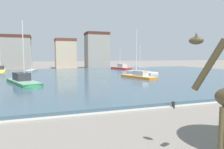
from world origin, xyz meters
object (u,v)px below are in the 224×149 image
at_px(sailboat_green, 24,82).
at_px(sailboat_white, 139,73).
at_px(sailboat_yellow, 1,71).
at_px(sailboat_red, 120,68).
at_px(sailboat_orange, 136,77).
at_px(mooring_bollard, 173,105).
at_px(sailboat_grey, 32,71).

distance_m(sailboat_green, sailboat_white, 22.74).
height_order(sailboat_green, sailboat_yellow, sailboat_yellow).
bearing_deg(sailboat_red, sailboat_orange, -104.45).
bearing_deg(sailboat_green, sailboat_white, 25.44).
relative_size(sailboat_yellow, mooring_bollard, 17.42).
distance_m(sailboat_green, sailboat_red, 32.55).
distance_m(sailboat_yellow, mooring_bollard, 43.39).
height_order(sailboat_yellow, mooring_bollard, sailboat_yellow).
relative_size(sailboat_yellow, sailboat_orange, 1.09).
height_order(sailboat_white, sailboat_grey, sailboat_grey).
bearing_deg(sailboat_green, sailboat_orange, 8.09).
bearing_deg(sailboat_grey, sailboat_orange, -52.04).
bearing_deg(mooring_bollard, sailboat_orange, 73.04).
bearing_deg(mooring_bollard, sailboat_yellow, 114.15).
bearing_deg(sailboat_red, sailboat_green, -132.41).
height_order(sailboat_orange, sailboat_red, sailboat_orange).
distance_m(sailboat_white, sailboat_red, 14.34).
bearing_deg(sailboat_white, sailboat_red, 84.31).
xyz_separation_m(sailboat_yellow, sailboat_orange, (23.03, -22.28, -0.01)).
relative_size(sailboat_green, sailboat_yellow, 1.08).
relative_size(sailboat_green, sailboat_red, 1.27).
distance_m(sailboat_green, sailboat_grey, 23.40).
distance_m(sailboat_green, sailboat_orange, 16.52).
relative_size(sailboat_white, sailboat_orange, 1.01).
xyz_separation_m(sailboat_red, sailboat_grey, (-22.04, -0.63, -0.22)).
xyz_separation_m(sailboat_white, sailboat_grey, (-20.62, 13.64, -0.03)).
xyz_separation_m(sailboat_orange, sailboat_grey, (-16.44, 21.08, -0.16)).
relative_size(sailboat_white, sailboat_yellow, 0.93).
height_order(sailboat_green, mooring_bollard, sailboat_green).
bearing_deg(sailboat_green, sailboat_grey, 90.20).
height_order(sailboat_yellow, sailboat_grey, sailboat_yellow).
height_order(sailboat_green, sailboat_orange, sailboat_green).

